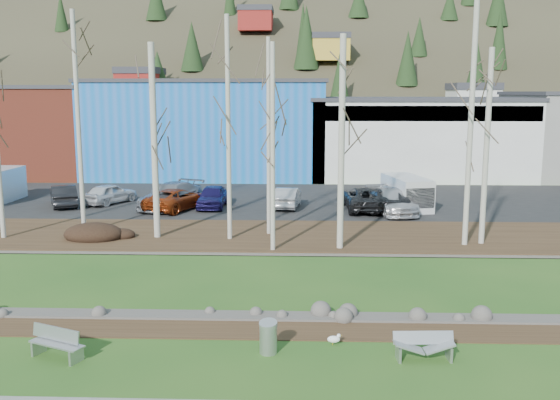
{
  "coord_description": "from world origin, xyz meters",
  "views": [
    {
      "loc": [
        2.19,
        -16.26,
        7.29
      ],
      "look_at": [
        1.21,
        11.2,
        2.5
      ],
      "focal_mm": 40.0,
      "sensor_mm": 36.0,
      "label": 1
    }
  ],
  "objects_px": {
    "seagull": "(334,339)",
    "car_3": "(171,196)",
    "bench_intact": "(57,343)",
    "car_6": "(385,199)",
    "car_1": "(64,195)",
    "car_7": "(391,201)",
    "bench_damaged": "(424,346)",
    "van_white": "(408,193)",
    "litter_bin": "(268,339)",
    "car_0": "(110,194)",
    "car_5": "(288,197)",
    "car_8": "(365,198)",
    "car_2": "(176,199)",
    "car_4": "(212,197)"
  },
  "relations": [
    {
      "from": "car_1",
      "to": "car_7",
      "type": "distance_m",
      "value": 20.45
    },
    {
      "from": "seagull",
      "to": "car_3",
      "type": "relative_size",
      "value": 0.08
    },
    {
      "from": "bench_damaged",
      "to": "van_white",
      "type": "bearing_deg",
      "value": 78.68
    },
    {
      "from": "car_8",
      "to": "car_4",
      "type": "bearing_deg",
      "value": -5.64
    },
    {
      "from": "car_8",
      "to": "seagull",
      "type": "bearing_deg",
      "value": 79.46
    },
    {
      "from": "car_3",
      "to": "car_6",
      "type": "xyz_separation_m",
      "value": [
        13.24,
        -0.31,
        -0.06
      ]
    },
    {
      "from": "car_5",
      "to": "car_7",
      "type": "xyz_separation_m",
      "value": [
        6.23,
        -1.53,
        0.09
      ]
    },
    {
      "from": "litter_bin",
      "to": "car_5",
      "type": "distance_m",
      "value": 21.7
    },
    {
      "from": "seagull",
      "to": "car_1",
      "type": "height_order",
      "value": "car_1"
    },
    {
      "from": "bench_intact",
      "to": "car_0",
      "type": "distance_m",
      "value": 23.86
    },
    {
      "from": "car_1",
      "to": "car_3",
      "type": "height_order",
      "value": "car_3"
    },
    {
      "from": "bench_damaged",
      "to": "car_8",
      "type": "bearing_deg",
      "value": 85.63
    },
    {
      "from": "bench_damaged",
      "to": "car_3",
      "type": "distance_m",
      "value": 24.52
    },
    {
      "from": "car_7",
      "to": "car_4",
      "type": "bearing_deg",
      "value": 160.95
    },
    {
      "from": "car_3",
      "to": "car_2",
      "type": "bearing_deg",
      "value": -32.17
    },
    {
      "from": "car_4",
      "to": "bench_damaged",
      "type": "bearing_deg",
      "value": -67.24
    },
    {
      "from": "seagull",
      "to": "car_3",
      "type": "distance_m",
      "value": 22.67
    },
    {
      "from": "car_5",
      "to": "car_7",
      "type": "bearing_deg",
      "value": 172.18
    },
    {
      "from": "car_5",
      "to": "van_white",
      "type": "distance_m",
      "value": 7.42
    },
    {
      "from": "seagull",
      "to": "car_2",
      "type": "distance_m",
      "value": 21.89
    },
    {
      "from": "car_0",
      "to": "van_white",
      "type": "relative_size",
      "value": 0.81
    },
    {
      "from": "car_1",
      "to": "van_white",
      "type": "bearing_deg",
      "value": 155.04
    },
    {
      "from": "car_3",
      "to": "car_7",
      "type": "distance_m",
      "value": 13.56
    },
    {
      "from": "litter_bin",
      "to": "car_1",
      "type": "height_order",
      "value": "car_1"
    },
    {
      "from": "car_1",
      "to": "car_2",
      "type": "xyz_separation_m",
      "value": [
        7.35,
        -0.97,
        -0.02
      ]
    },
    {
      "from": "car_6",
      "to": "car_8",
      "type": "xyz_separation_m",
      "value": [
        -1.23,
        0.0,
        0.0
      ]
    },
    {
      "from": "car_1",
      "to": "car_3",
      "type": "relative_size",
      "value": 0.77
    },
    {
      "from": "car_0",
      "to": "car_8",
      "type": "bearing_deg",
      "value": -158.54
    },
    {
      "from": "car_7",
      "to": "bench_intact",
      "type": "bearing_deg",
      "value": -132.08
    },
    {
      "from": "bench_intact",
      "to": "car_6",
      "type": "xyz_separation_m",
      "value": [
        11.84,
        21.57,
        0.43
      ]
    },
    {
      "from": "litter_bin",
      "to": "van_white",
      "type": "bearing_deg",
      "value": 71.01
    },
    {
      "from": "bench_damaged",
      "to": "car_6",
      "type": "relative_size",
      "value": 0.33
    },
    {
      "from": "car_1",
      "to": "van_white",
      "type": "xyz_separation_m",
      "value": [
        21.58,
        -0.07,
        0.3
      ]
    },
    {
      "from": "car_2",
      "to": "car_5",
      "type": "xyz_separation_m",
      "value": [
        6.82,
        0.97,
        -0.02
      ]
    },
    {
      "from": "bench_intact",
      "to": "van_white",
      "type": "relative_size",
      "value": 0.36
    },
    {
      "from": "litter_bin",
      "to": "seagull",
      "type": "bearing_deg",
      "value": 18.92
    },
    {
      "from": "seagull",
      "to": "car_7",
      "type": "height_order",
      "value": "car_7"
    },
    {
      "from": "car_0",
      "to": "litter_bin",
      "type": "bearing_deg",
      "value": 143.98
    },
    {
      "from": "car_0",
      "to": "car_6",
      "type": "xyz_separation_m",
      "value": [
        17.46,
        -1.62,
        0.06
      ]
    },
    {
      "from": "car_5",
      "to": "car_8",
      "type": "bearing_deg",
      "value": 178.31
    },
    {
      "from": "bench_damaged",
      "to": "car_6",
      "type": "bearing_deg",
      "value": 82.34
    },
    {
      "from": "car_2",
      "to": "car_4",
      "type": "height_order",
      "value": "car_4"
    },
    {
      "from": "bench_intact",
      "to": "litter_bin",
      "type": "height_order",
      "value": "litter_bin"
    },
    {
      "from": "car_0",
      "to": "seagull",
      "type": "bearing_deg",
      "value": 148.38
    },
    {
      "from": "car_1",
      "to": "car_3",
      "type": "xyz_separation_m",
      "value": [
        6.88,
        -0.33,
        0.09
      ]
    },
    {
      "from": "car_3",
      "to": "van_white",
      "type": "distance_m",
      "value": 14.7
    },
    {
      "from": "car_1",
      "to": "car_7",
      "type": "relative_size",
      "value": 0.82
    },
    {
      "from": "car_5",
      "to": "van_white",
      "type": "bearing_deg",
      "value": -174.52
    },
    {
      "from": "seagull",
      "to": "litter_bin",
      "type": "bearing_deg",
      "value": 179.72
    },
    {
      "from": "bench_damaged",
      "to": "car_3",
      "type": "bearing_deg",
      "value": 114.99
    }
  ]
}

